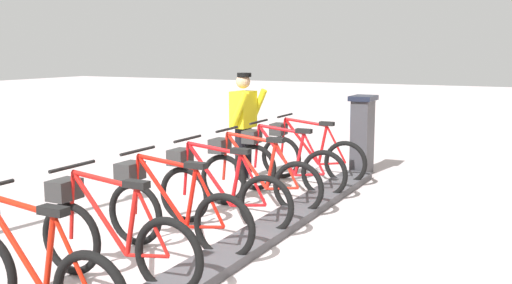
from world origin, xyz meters
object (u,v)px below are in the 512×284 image
Objects in this scene: payment_kiosk at (362,133)px; bike_docked_6 at (26,270)px; bike_docked_3 at (218,191)px; bike_docked_5 at (110,235)px; bike_docked_0 at (308,154)px; worker_near_rack at (244,122)px; bike_docked_1 at (284,164)px; bike_docked_4 at (171,210)px; bike_docked_2 at (254,176)px.

payment_kiosk is 6.40m from bike_docked_6.
bike_docked_3 and bike_docked_5 have the same top height.
payment_kiosk is 0.74× the size of bike_docked_0.
bike_docked_6 is 1.04× the size of worker_near_rack.
bike_docked_5 is (0.00, 4.54, 0.00)m from bike_docked_0.
worker_near_rack is at bearing -31.36° from bike_docked_1.
bike_docked_4 is 1.00× the size of bike_docked_5.
bike_docked_1 is 1.82m from bike_docked_3.
bike_docked_2 is 3.63m from bike_docked_6.
bike_docked_6 is at bearing 100.41° from worker_near_rack.
bike_docked_2 is 1.00× the size of bike_docked_4.
worker_near_rack is at bearing -79.59° from bike_docked_6.
bike_docked_5 and bike_docked_6 have the same top height.
payment_kiosk is 0.77× the size of worker_near_rack.
bike_docked_1 is at bearing 90.00° from bike_docked_0.
bike_docked_3 is 1.00× the size of bike_docked_5.
payment_kiosk is 2.80m from bike_docked_2.
payment_kiosk is 1.93m from bike_docked_1.
bike_docked_0 is 1.00× the size of bike_docked_4.
bike_docked_2 is 0.91m from bike_docked_3.
bike_docked_3 is at bearing 90.00° from bike_docked_1.
bike_docked_0 is 1.00× the size of bike_docked_6.
payment_kiosk is at bearing -97.16° from bike_docked_4.
bike_docked_0 is 1.00× the size of bike_docked_5.
payment_kiosk reaches higher than bike_docked_5.
bike_docked_4 is 1.04× the size of worker_near_rack.
bike_docked_4 is at bearing -90.00° from bike_docked_5.
bike_docked_0 and bike_docked_4 have the same top height.
bike_docked_0 and bike_docked_3 have the same top height.
bike_docked_4 and bike_docked_5 have the same top height.
worker_near_rack is (0.94, -3.30, 0.48)m from bike_docked_4.
bike_docked_2 is at bearing -90.00° from bike_docked_5.
payment_kiosk is 0.74× the size of bike_docked_1.
payment_kiosk is 5.49m from bike_docked_5.
bike_docked_4 and bike_docked_6 have the same top height.
bike_docked_3 is (0.00, 2.72, 0.00)m from bike_docked_0.
bike_docked_1 and bike_docked_2 have the same top height.
worker_near_rack is (0.94, -1.48, 0.48)m from bike_docked_2.
bike_docked_6 is (0.00, 4.54, 0.00)m from bike_docked_1.
bike_docked_3 is at bearing 81.08° from payment_kiosk.
payment_kiosk is at bearing -95.13° from bike_docked_6.
bike_docked_0 is at bearing -90.00° from bike_docked_4.
bike_docked_0 and bike_docked_5 have the same top height.
payment_kiosk is 0.74× the size of bike_docked_3.
bike_docked_3 and bike_docked_6 have the same top height.
bike_docked_6 is (0.00, 1.82, 0.00)m from bike_docked_4.
bike_docked_3 is at bearing -90.00° from bike_docked_4.
payment_kiosk is 3.69m from bike_docked_3.
bike_docked_1 is 1.00× the size of bike_docked_6.
worker_near_rack is at bearing -57.60° from bike_docked_2.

